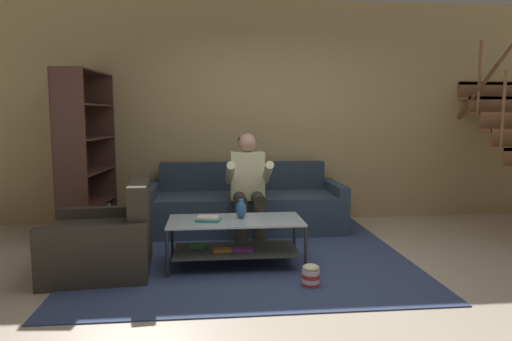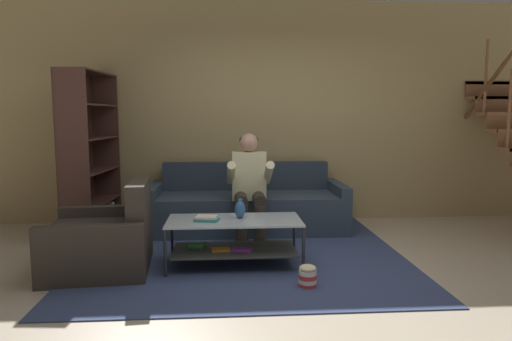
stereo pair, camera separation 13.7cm
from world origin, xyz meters
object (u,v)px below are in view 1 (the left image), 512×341
(bookshelf, at_px, (84,176))
(coffee_table, at_px, (235,235))
(couch, at_px, (245,207))
(book_stack, at_px, (208,219))
(person_seated_center, at_px, (248,183))
(vase, at_px, (241,209))
(popcorn_tub, at_px, (311,275))
(armchair, at_px, (104,243))

(bookshelf, bearing_deg, coffee_table, -37.02)
(couch, xyz_separation_m, book_stack, (-0.44, -1.42, 0.19))
(couch, height_order, bookshelf, bookshelf)
(couch, relative_size, person_seated_center, 1.96)
(vase, distance_m, bookshelf, 2.14)
(person_seated_center, height_order, book_stack, person_seated_center)
(couch, height_order, coffee_table, couch)
(coffee_table, distance_m, vase, 0.25)
(couch, bearing_deg, book_stack, -107.35)
(person_seated_center, height_order, bookshelf, bookshelf)
(bookshelf, relative_size, popcorn_tub, 10.07)
(bookshelf, distance_m, popcorn_tub, 2.99)
(couch, distance_m, book_stack, 1.50)
(couch, distance_m, vase, 1.35)
(person_seated_center, bearing_deg, vase, -99.55)
(couch, relative_size, armchair, 2.41)
(person_seated_center, xyz_separation_m, book_stack, (-0.44, -0.89, -0.19))
(book_stack, bearing_deg, bookshelf, 137.62)
(armchair, distance_m, popcorn_tub, 1.87)
(vase, bearing_deg, armchair, -176.68)
(coffee_table, xyz_separation_m, book_stack, (-0.24, -0.04, 0.17))
(coffee_table, relative_size, bookshelf, 0.65)
(coffee_table, bearing_deg, person_seated_center, 76.77)
(book_stack, bearing_deg, vase, 16.84)
(popcorn_tub, bearing_deg, vase, 130.44)
(vase, height_order, popcorn_tub, vase)
(couch, bearing_deg, bookshelf, -176.81)
(person_seated_center, height_order, popcorn_tub, person_seated_center)
(couch, distance_m, coffee_table, 1.39)
(coffee_table, xyz_separation_m, armchair, (-1.18, -0.02, -0.03))
(coffee_table, bearing_deg, armchair, -178.85)
(book_stack, relative_size, armchair, 0.25)
(coffee_table, height_order, popcorn_tub, coffee_table)
(coffee_table, bearing_deg, bookshelf, 142.98)
(coffee_table, bearing_deg, book_stack, -169.64)
(bookshelf, height_order, popcorn_tub, bookshelf)
(book_stack, relative_size, popcorn_tub, 1.28)
(armchair, height_order, popcorn_tub, armchair)
(book_stack, bearing_deg, popcorn_tub, -32.31)
(couch, relative_size, vase, 12.87)
(coffee_table, xyz_separation_m, bookshelf, (-1.68, 1.27, 0.41))
(coffee_table, height_order, vase, vase)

